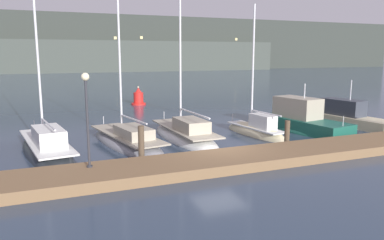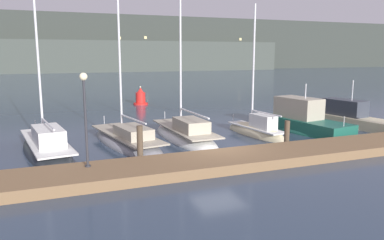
{
  "view_description": "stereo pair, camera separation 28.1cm",
  "coord_description": "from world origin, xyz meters",
  "px_view_note": "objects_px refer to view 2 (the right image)",
  "views": [
    {
      "loc": [
        -8.08,
        -16.45,
        5.03
      ],
      "look_at": [
        0.0,
        3.67,
        1.2
      ],
      "focal_mm": 35.0,
      "sensor_mm": 36.0,
      "label": 1
    },
    {
      "loc": [
        -7.82,
        -16.55,
        5.03
      ],
      "look_at": [
        0.0,
        3.67,
        1.2
      ],
      "focal_mm": 35.0,
      "sensor_mm": 36.0,
      "label": 2
    }
  ],
  "objects_px": {
    "sailboat_berth_5": "(257,133)",
    "dock_lamppost": "(85,104)",
    "sailboat_berth_2": "(47,150)",
    "motorboat_berth_6": "(304,125)",
    "sailboat_berth_3": "(127,142)",
    "sailboat_berth_4": "(185,136)",
    "channel_buoy": "(141,98)",
    "motorboat_berth_7": "(351,122)"
  },
  "relations": [
    {
      "from": "sailboat_berth_5",
      "to": "dock_lamppost",
      "type": "xyz_separation_m",
      "value": [
        -10.76,
        -4.61,
        2.9
      ]
    },
    {
      "from": "sailboat_berth_2",
      "to": "dock_lamppost",
      "type": "distance_m",
      "value": 5.72
    },
    {
      "from": "motorboat_berth_6",
      "to": "sailboat_berth_2",
      "type": "bearing_deg",
      "value": 179.53
    },
    {
      "from": "sailboat_berth_5",
      "to": "sailboat_berth_2",
      "type": "bearing_deg",
      "value": 179.67
    },
    {
      "from": "sailboat_berth_3",
      "to": "motorboat_berth_6",
      "type": "height_order",
      "value": "sailboat_berth_3"
    },
    {
      "from": "motorboat_berth_6",
      "to": "dock_lamppost",
      "type": "height_order",
      "value": "dock_lamppost"
    },
    {
      "from": "sailboat_berth_2",
      "to": "sailboat_berth_4",
      "type": "height_order",
      "value": "sailboat_berth_2"
    },
    {
      "from": "sailboat_berth_3",
      "to": "sailboat_berth_5",
      "type": "bearing_deg",
      "value": -3.16
    },
    {
      "from": "sailboat_berth_3",
      "to": "sailboat_berth_2",
      "type": "bearing_deg",
      "value": -174.91
    },
    {
      "from": "dock_lamppost",
      "to": "motorboat_berth_6",
      "type": "bearing_deg",
      "value": 17.65
    },
    {
      "from": "sailboat_berth_2",
      "to": "channel_buoy",
      "type": "bearing_deg",
      "value": 61.94
    },
    {
      "from": "sailboat_berth_4",
      "to": "motorboat_berth_7",
      "type": "height_order",
      "value": "sailboat_berth_4"
    },
    {
      "from": "dock_lamppost",
      "to": "sailboat_berth_2",
      "type": "bearing_deg",
      "value": 108.82
    },
    {
      "from": "motorboat_berth_7",
      "to": "channel_buoy",
      "type": "xyz_separation_m",
      "value": [
        -11.22,
        16.61,
        0.4
      ]
    },
    {
      "from": "dock_lamppost",
      "to": "motorboat_berth_7",
      "type": "bearing_deg",
      "value": 14.64
    },
    {
      "from": "sailboat_berth_4",
      "to": "sailboat_berth_5",
      "type": "height_order",
      "value": "sailboat_berth_4"
    },
    {
      "from": "sailboat_berth_3",
      "to": "dock_lamppost",
      "type": "xyz_separation_m",
      "value": [
        -2.65,
        -5.06,
        2.92
      ]
    },
    {
      "from": "sailboat_berth_5",
      "to": "motorboat_berth_7",
      "type": "bearing_deg",
      "value": 1.72
    },
    {
      "from": "sailboat_berth_3",
      "to": "channel_buoy",
      "type": "bearing_deg",
      "value": 74.02
    },
    {
      "from": "sailboat_berth_2",
      "to": "motorboat_berth_7",
      "type": "bearing_deg",
      "value": 0.47
    },
    {
      "from": "motorboat_berth_7",
      "to": "dock_lamppost",
      "type": "bearing_deg",
      "value": -165.36
    },
    {
      "from": "sailboat_berth_3",
      "to": "sailboat_berth_5",
      "type": "relative_size",
      "value": 1.28
    },
    {
      "from": "sailboat_berth_5",
      "to": "motorboat_berth_6",
      "type": "xyz_separation_m",
      "value": [
        3.55,
        -0.06,
        0.28
      ]
    },
    {
      "from": "sailboat_berth_2",
      "to": "motorboat_berth_7",
      "type": "height_order",
      "value": "sailboat_berth_2"
    },
    {
      "from": "sailboat_berth_4",
      "to": "motorboat_berth_6",
      "type": "xyz_separation_m",
      "value": [
        8.12,
        -0.65,
        0.28
      ]
    },
    {
      "from": "sailboat_berth_4",
      "to": "motorboat_berth_6",
      "type": "distance_m",
      "value": 8.15
    },
    {
      "from": "sailboat_berth_2",
      "to": "dock_lamppost",
      "type": "height_order",
      "value": "sailboat_berth_2"
    },
    {
      "from": "sailboat_berth_3",
      "to": "sailboat_berth_4",
      "type": "xyz_separation_m",
      "value": [
        3.55,
        0.14,
        0.03
      ]
    },
    {
      "from": "sailboat_berth_4",
      "to": "sailboat_berth_5",
      "type": "bearing_deg",
      "value": -7.32
    },
    {
      "from": "sailboat_berth_2",
      "to": "sailboat_berth_4",
      "type": "distance_m",
      "value": 7.81
    },
    {
      "from": "sailboat_berth_4",
      "to": "sailboat_berth_5",
      "type": "xyz_separation_m",
      "value": [
        4.57,
        -0.59,
        -0.0
      ]
    },
    {
      "from": "sailboat_berth_3",
      "to": "motorboat_berth_7",
      "type": "bearing_deg",
      "value": -0.77
    },
    {
      "from": "sailboat_berth_3",
      "to": "channel_buoy",
      "type": "relative_size",
      "value": 6.06
    },
    {
      "from": "motorboat_berth_6",
      "to": "motorboat_berth_7",
      "type": "xyz_separation_m",
      "value": [
        4.25,
        0.3,
        -0.16
      ]
    },
    {
      "from": "motorboat_berth_7",
      "to": "dock_lamppost",
      "type": "height_order",
      "value": "dock_lamppost"
    },
    {
      "from": "sailboat_berth_5",
      "to": "channel_buoy",
      "type": "xyz_separation_m",
      "value": [
        -3.42,
        16.84,
        0.53
      ]
    },
    {
      "from": "sailboat_berth_5",
      "to": "motorboat_berth_6",
      "type": "bearing_deg",
      "value": -0.98
    },
    {
      "from": "motorboat_berth_7",
      "to": "sailboat_berth_4",
      "type": "bearing_deg",
      "value": 178.37
    },
    {
      "from": "sailboat_berth_4",
      "to": "motorboat_berth_7",
      "type": "relative_size",
      "value": 1.66
    },
    {
      "from": "sailboat_berth_3",
      "to": "motorboat_berth_6",
      "type": "distance_m",
      "value": 11.68
    },
    {
      "from": "motorboat_berth_6",
      "to": "sailboat_berth_4",
      "type": "bearing_deg",
      "value": 175.44
    },
    {
      "from": "motorboat_berth_7",
      "to": "motorboat_berth_6",
      "type": "bearing_deg",
      "value": -176.03
    }
  ]
}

